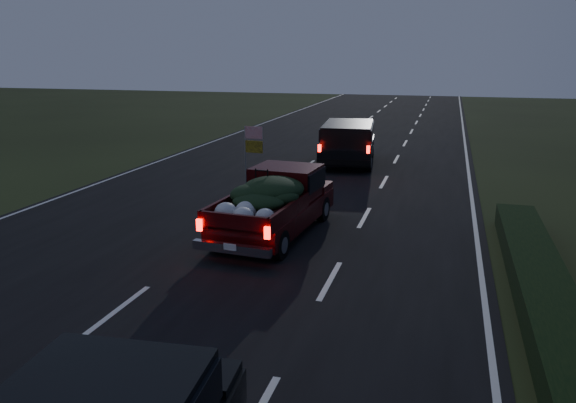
% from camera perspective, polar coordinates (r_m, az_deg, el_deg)
% --- Properties ---
extents(ground, '(120.00, 120.00, 0.00)m').
position_cam_1_polar(ground, '(11.39, -16.83, -10.52)').
color(ground, black).
rests_on(ground, ground).
extents(road_asphalt, '(14.00, 120.00, 0.02)m').
position_cam_1_polar(road_asphalt, '(11.38, -16.84, -10.47)').
color(road_asphalt, black).
rests_on(road_asphalt, ground).
extents(hedge_row, '(1.00, 10.00, 0.60)m').
position_cam_1_polar(hedge_row, '(12.54, 24.12, -7.33)').
color(hedge_row, black).
rests_on(hedge_row, ground).
extents(pickup_truck, '(2.27, 5.06, 2.58)m').
position_cam_1_polar(pickup_truck, '(15.03, -1.33, 0.22)').
color(pickup_truck, '#3F080A').
rests_on(pickup_truck, ground).
extents(lead_suv, '(2.69, 5.38, 1.49)m').
position_cam_1_polar(lead_suv, '(24.95, 6.13, 6.34)').
color(lead_suv, black).
rests_on(lead_suv, ground).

